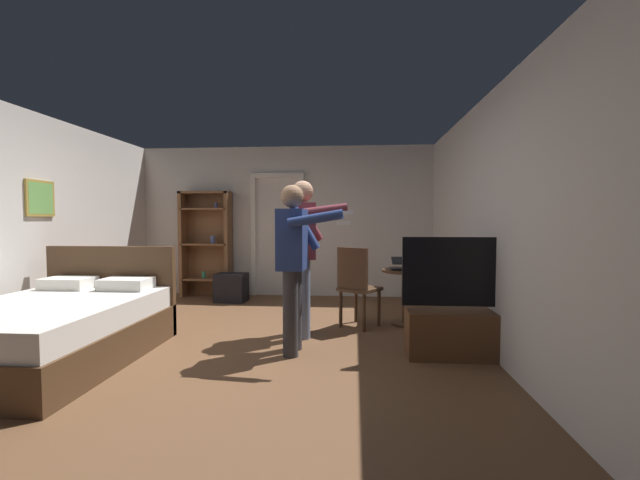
# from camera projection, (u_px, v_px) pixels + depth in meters

# --- Properties ---
(ground_plane) EXTENTS (6.60, 6.60, 0.00)m
(ground_plane) POSITION_uv_depth(u_px,v_px,m) (238.00, 348.00, 4.28)
(ground_plane) COLOR brown
(wall_back) EXTENTS (5.29, 0.12, 2.59)m
(wall_back) POSITION_uv_depth(u_px,v_px,m) (286.00, 221.00, 7.26)
(wall_back) COLOR silver
(wall_back) RESTS_ON ground_plane
(wall_left) EXTENTS (0.15, 6.24, 2.59)m
(wall_left) POSITION_uv_depth(u_px,v_px,m) (0.00, 223.00, 4.43)
(wall_left) COLOR silver
(wall_left) RESTS_ON ground_plane
(wall_right) EXTENTS (0.12, 6.24, 2.59)m
(wall_right) POSITION_uv_depth(u_px,v_px,m) (498.00, 223.00, 4.00)
(wall_right) COLOR silver
(wall_right) RESTS_ON ground_plane
(doorway_frame) EXTENTS (0.93, 0.08, 2.13)m
(doorway_frame) POSITION_uv_depth(u_px,v_px,m) (277.00, 226.00, 7.19)
(doorway_frame) COLOR white
(doorway_frame) RESTS_ON ground_plane
(bed) EXTENTS (1.51, 2.07, 1.02)m
(bed) POSITION_uv_depth(u_px,v_px,m) (55.00, 329.00, 3.88)
(bed) COLOR #4C331E
(bed) RESTS_ON ground_plane
(bookshelf) EXTENTS (0.86, 0.32, 1.81)m
(bookshelf) POSITION_uv_depth(u_px,v_px,m) (207.00, 240.00, 7.16)
(bookshelf) COLOR brown
(bookshelf) RESTS_ON ground_plane
(tv_flatscreen) EXTENTS (1.14, 0.40, 1.16)m
(tv_flatscreen) POSITION_uv_depth(u_px,v_px,m) (461.00, 322.00, 3.98)
(tv_flatscreen) COLOR brown
(tv_flatscreen) RESTS_ON ground_plane
(side_table) EXTENTS (0.59, 0.59, 0.70)m
(side_table) POSITION_uv_depth(u_px,v_px,m) (406.00, 288.00, 5.20)
(side_table) COLOR #4C331E
(side_table) RESTS_ON ground_plane
(laptop) EXTENTS (0.33, 0.33, 0.16)m
(laptop) POSITION_uv_depth(u_px,v_px,m) (404.00, 266.00, 5.15)
(laptop) COLOR black
(laptop) RESTS_ON side_table
(bottle_on_table) EXTENTS (0.06, 0.06, 0.27)m
(bottle_on_table) POSITION_uv_depth(u_px,v_px,m) (418.00, 261.00, 5.10)
(bottle_on_table) COLOR #234129
(bottle_on_table) RESTS_ON side_table
(wooden_chair) EXTENTS (0.58, 0.58, 0.99)m
(wooden_chair) POSITION_uv_depth(u_px,v_px,m) (357.00, 284.00, 5.05)
(wooden_chair) COLOR #4C331E
(wooden_chair) RESTS_ON ground_plane
(person_blue_shirt) EXTENTS (0.70, 0.56, 1.67)m
(person_blue_shirt) POSITION_uv_depth(u_px,v_px,m) (294.00, 257.00, 4.08)
(person_blue_shirt) COLOR #333338
(person_blue_shirt) RESTS_ON ground_plane
(person_striped_shirt) EXTENTS (0.73, 0.57, 1.76)m
(person_striped_shirt) POSITION_uv_depth(u_px,v_px,m) (304.00, 247.00, 4.69)
(person_striped_shirt) COLOR slate
(person_striped_shirt) RESTS_ON ground_plane
(suitcase_dark) EXTENTS (0.51, 0.39, 0.46)m
(suitcase_dark) POSITION_uv_depth(u_px,v_px,m) (231.00, 287.00, 6.69)
(suitcase_dark) COLOR black
(suitcase_dark) RESTS_ON ground_plane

